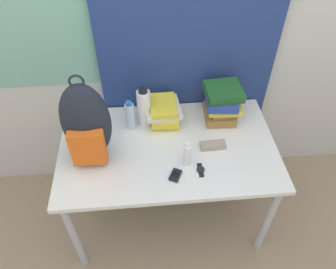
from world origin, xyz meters
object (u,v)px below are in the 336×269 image
at_px(cell_phone, 175,175).
at_px(sunglasses_case, 213,145).
at_px(water_bottle, 130,116).
at_px(wristwatch, 201,170).
at_px(book_stack_center, 222,102).
at_px(backpack, 86,125).
at_px(sports_bottle, 144,108).
at_px(sunscreen_bottle, 187,154).
at_px(book_stack_left, 164,111).

height_order(cell_phone, sunglasses_case, sunglasses_case).
height_order(water_bottle, wristwatch, water_bottle).
xyz_separation_m(book_stack_center, cell_phone, (-0.34, -0.46, -0.11)).
distance_m(water_bottle, wristwatch, 0.55).
relative_size(backpack, cell_phone, 5.75).
bearing_deg(sunglasses_case, sports_bottle, 147.71).
bearing_deg(backpack, water_bottle, 43.94).
relative_size(book_stack_center, sunglasses_case, 1.88).
bearing_deg(water_bottle, book_stack_center, 5.25).
bearing_deg(cell_phone, backpack, 156.51).
bearing_deg(water_bottle, sunscreen_bottle, -46.39).
bearing_deg(book_stack_left, sunscreen_bottle, -75.41).
relative_size(book_stack_center, water_bottle, 1.41).
height_order(book_stack_center, sunscreen_bottle, book_stack_center).
relative_size(backpack, book_stack_left, 2.13).
height_order(book_stack_center, water_bottle, book_stack_center).
bearing_deg(wristwatch, water_bottle, 134.77).
height_order(book_stack_center, sunglasses_case, book_stack_center).
distance_m(book_stack_center, sunscreen_bottle, 0.46).
distance_m(cell_phone, wristwatch, 0.15).
xyz_separation_m(sunscreen_bottle, cell_phone, (-0.07, -0.09, -0.07)).
bearing_deg(book_stack_left, wristwatch, -68.88).
bearing_deg(cell_phone, book_stack_center, 53.86).
bearing_deg(backpack, cell_phone, -23.49).
relative_size(sunscreen_bottle, wristwatch, 1.69).
distance_m(backpack, book_stack_left, 0.54).
bearing_deg(backpack, sunscreen_bottle, -12.04).
relative_size(backpack, sunglasses_case, 3.62).
relative_size(book_stack_center, sports_bottle, 1.06).
distance_m(backpack, cell_phone, 0.55).
height_order(backpack, sports_bottle, backpack).
relative_size(cell_phone, wristwatch, 0.98).
relative_size(backpack, book_stack_center, 1.92).
relative_size(water_bottle, sunscreen_bottle, 1.22).
height_order(book_stack_left, cell_phone, book_stack_left).
xyz_separation_m(sports_bottle, wristwatch, (0.29, -0.41, -0.12)).
bearing_deg(sunscreen_bottle, backpack, 167.96).
xyz_separation_m(book_stack_left, water_bottle, (-0.21, -0.05, 0.03)).
relative_size(sports_bottle, wristwatch, 2.75).
xyz_separation_m(book_stack_center, sunscreen_bottle, (-0.27, -0.38, -0.04)).
height_order(water_bottle, sunglasses_case, water_bottle).
relative_size(book_stack_left, water_bottle, 1.28).
xyz_separation_m(sunscreen_bottle, sunglasses_case, (0.17, 0.11, -0.06)).
height_order(sunscreen_bottle, sunglasses_case, sunscreen_bottle).
relative_size(sunscreen_bottle, cell_phone, 1.73).
height_order(sunscreen_bottle, wristwatch, sunscreen_bottle).
relative_size(water_bottle, sports_bottle, 0.75).
xyz_separation_m(book_stack_center, sports_bottle, (-0.49, -0.02, 0.01)).
relative_size(backpack, water_bottle, 2.72).
bearing_deg(sports_bottle, backpack, -141.96).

